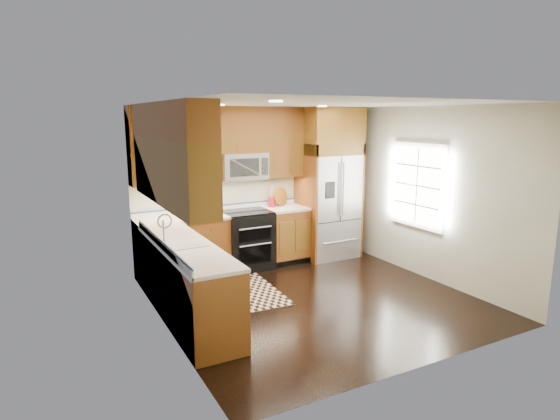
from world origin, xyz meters
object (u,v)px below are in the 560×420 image
knife_block (211,206)px  utensil_crock (272,200)px  rug (247,292)px  refrigerator (329,183)px  range (247,240)px

knife_block → utensil_crock: (1.08, 0.00, 0.00)m
rug → refrigerator: bearing=29.1°
knife_block → range: bearing=-17.6°
refrigerator → rug: bearing=-154.0°
utensil_crock → range: bearing=-162.4°
range → refrigerator: (1.55, -0.04, 0.83)m
utensil_crock → knife_block: bearing=-179.9°
knife_block → utensil_crock: bearing=0.1°
knife_block → refrigerator: bearing=-5.7°
refrigerator → utensil_crock: bearing=168.2°
refrigerator → rug: refrigerator is taller
range → knife_block: bearing=162.4°
refrigerator → knife_block: refrigerator is taller
range → refrigerator: size_ratio=0.36×
knife_block → utensil_crock: 1.08m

